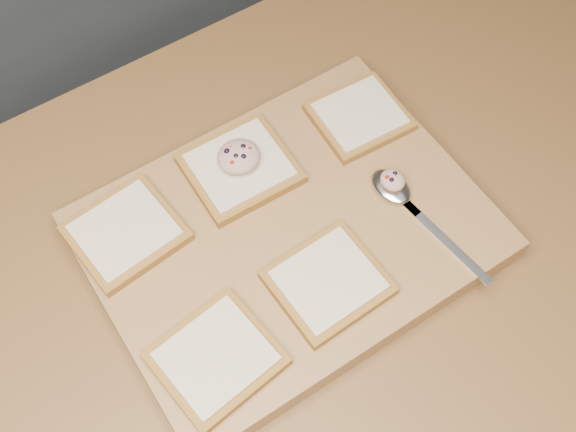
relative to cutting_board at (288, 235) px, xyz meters
name	(u,v)px	position (x,y,z in m)	size (l,w,h in m)	color
island_counter	(276,392)	(-0.05, -0.04, -0.46)	(2.00, 0.80, 0.90)	slate
cutting_board	(288,235)	(0.00, 0.00, 0.00)	(0.45, 0.34, 0.04)	#A47746
bread_far_left	(125,233)	(-0.16, 0.09, 0.03)	(0.13, 0.12, 0.02)	#976427
bread_far_center	(240,168)	(-0.01, 0.10, 0.03)	(0.13, 0.12, 0.02)	#976427
bread_far_right	(359,116)	(0.16, 0.08, 0.03)	(0.12, 0.11, 0.02)	#976427
bread_near_left	(216,358)	(-0.15, -0.09, 0.03)	(0.13, 0.12, 0.02)	#976427
bread_near_center	(328,282)	(0.00, -0.09, 0.03)	(0.12, 0.11, 0.02)	#976427
tuna_salad_dollop	(239,157)	(0.00, 0.10, 0.05)	(0.05, 0.05, 0.02)	#D49C88
spoon	(399,195)	(0.14, -0.04, 0.02)	(0.05, 0.19, 0.01)	silver
spoon_salad	(393,180)	(0.13, -0.02, 0.04)	(0.03, 0.03, 0.02)	#D49C88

